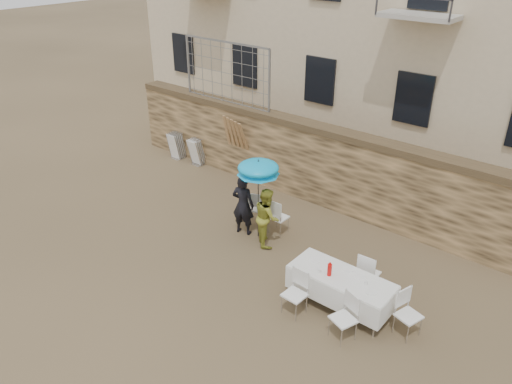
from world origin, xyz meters
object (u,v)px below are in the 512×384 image
Objects in this scene: man_suit at (243,205)px; chair_stack_left at (180,144)px; soda_bottle at (330,270)px; table_chair_side at (409,315)px; woman_dress at (267,217)px; banquet_table at (342,277)px; table_chair_front_right at (343,318)px; couple_chair_left at (257,208)px; chair_stack_right at (199,150)px; couple_chair_right at (279,216)px; table_chair_front_left at (295,294)px; umbrella at (258,170)px; table_chair_back at (369,272)px.

man_suit is 1.73× the size of chair_stack_left.
soda_bottle is 1.67m from table_chair_side.
woman_dress is 2.76m from banquet_table.
table_chair_front_right is (3.10, -1.67, -0.26)m from woman_dress.
chair_stack_right is (-3.88, 1.78, -0.02)m from couple_chair_left.
couple_chair_right is at bearing 146.46° from soda_bottle.
table_chair_front_right is (0.50, -0.75, -0.25)m from banquet_table.
chair_stack_right is at bearing 151.76° from table_chair_front_left.
woman_dress is 5.19m from chair_stack_right.
chair_stack_right is at bearing -47.32° from couple_chair_left.
table_chair_front_right is at bearing -27.21° from umbrella.
man_suit reaches higher than table_chair_side.
couple_chair_right is 2.93m from table_chair_back.
table_chair_back is at bearing 120.91° from table_chair_front_right.
couple_chair_right is at bearing -157.13° from man_suit.
table_chair_back is 7.82m from chair_stack_right.
couple_chair_right is at bearing 56.31° from umbrella.
chair_stack_right is (-6.63, 4.01, -0.02)m from table_chair_front_left.
banquet_table is 0.99m from table_chair_front_left.
table_chair_back is at bearing 166.70° from couple_chair_right.
soda_bottle is 0.28× the size of chair_stack_left.
couple_chair_left is at bearing 152.73° from soda_bottle.
couple_chair_right is at bearing 150.92° from banquet_table.
chair_stack_left is at bearing -43.09° from couple_chair_left.
couple_chair_left is (0.00, 0.55, -0.31)m from man_suit.
couple_chair_right is 3.86m from table_chair_front_right.
woman_dress is 1.53× the size of table_chair_front_right.
table_chair_front_left reaches higher than chair_stack_right.
woman_dress is 2.63m from soda_bottle.
soda_bottle reaches higher than banquet_table.
table_chair_front_left is (-0.60, -0.75, -0.25)m from banquet_table.
umbrella is 2.02× the size of table_chair_front_left.
chair_stack_right is at bearing -21.26° from couple_chair_right.
man_suit is at bearing -31.02° from chair_stack_right.
couple_chair_left and table_chair_front_right have the same top height.
banquet_table is at bearing 143.64° from table_chair_front_right.
woman_dress is 1.15m from umbrella.
couple_chair_right is (0.70, 0.00, 0.00)m from couple_chair_left.
chair_stack_right is at bearing 86.74° from table_chair_side.
table_chair_back reaches higher than banquet_table.
chair_stack_left is at bearing 154.89° from table_chair_front_left.
table_chair_front_right is at bearing -40.60° from soda_bottle.
woman_dress is at bearing -5.40° from table_chair_back.
table_chair_back is (0.80, 1.55, 0.00)m from table_chair_front_left.
table_chair_back is at bearing 65.61° from table_chair_front_left.
man_suit is 3.23m from table_chair_front_left.
couple_chair_left is at bearing 169.94° from table_chair_front_right.
woman_dress is 1.60× the size of chair_stack_right.
banquet_table is at bearing 54.25° from table_chair_front_left.
couple_chair_left is 3.69× the size of soda_bottle.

